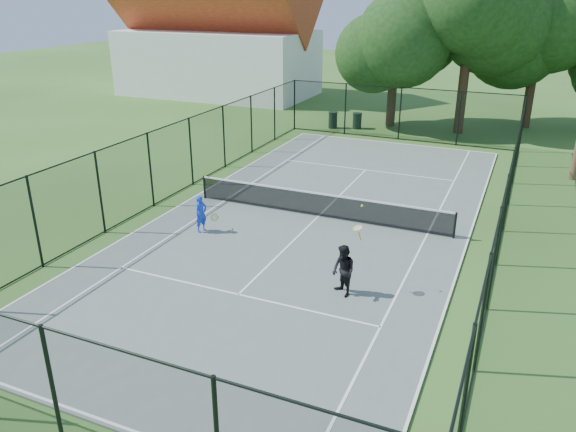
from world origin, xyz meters
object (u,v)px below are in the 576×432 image
at_px(tennis_net, 319,204).
at_px(player_blue, 201,214).
at_px(trash_bin_left, 333,120).
at_px(trash_bin_right, 357,121).
at_px(player_black, 343,271).

distance_m(tennis_net, player_blue, 4.44).
distance_m(trash_bin_left, trash_bin_right, 1.50).
xyz_separation_m(player_blue, player_black, (5.99, -2.24, 0.08)).
bearing_deg(trash_bin_left, player_blue, -86.31).
bearing_deg(tennis_net, player_black, -62.68).
relative_size(trash_bin_right, player_black, 0.38).
relative_size(tennis_net, trash_bin_right, 10.38).
bearing_deg(player_blue, trash_bin_right, 88.99).
bearing_deg(player_blue, player_black, -20.49).
bearing_deg(trash_bin_left, player_black, -69.90).
relative_size(trash_bin_left, player_blue, 0.75).
height_order(tennis_net, player_black, player_black).
xyz_separation_m(trash_bin_left, player_black, (7.10, -19.40, 0.30)).
relative_size(tennis_net, trash_bin_left, 9.94).
xyz_separation_m(tennis_net, player_black, (2.69, -5.21, 0.23)).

